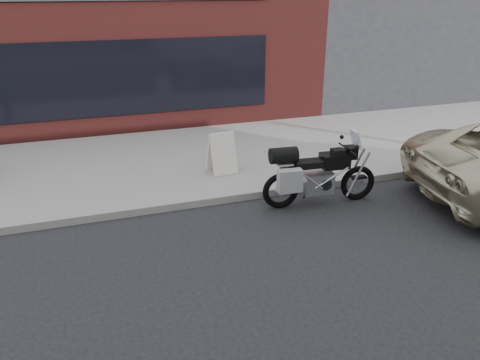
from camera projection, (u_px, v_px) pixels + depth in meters
name	position (u px, v px, depth m)	size (l,w,h in m)	color
ground	(303.00, 339.00, 5.69)	(120.00, 120.00, 0.00)	black
near_sidewalk	(181.00, 154.00, 11.79)	(44.00, 6.00, 0.15)	gray
storefront	(81.00, 40.00, 16.48)	(14.00, 10.07, 4.50)	maroon
neighbour_building	(376.00, 12.00, 19.76)	(10.00, 10.00, 6.00)	#2A2A2F
motorcycle	(314.00, 175.00, 8.98)	(2.33, 0.75, 1.48)	black
sandwich_sign	(222.00, 152.00, 10.28)	(0.62, 0.58, 0.90)	white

